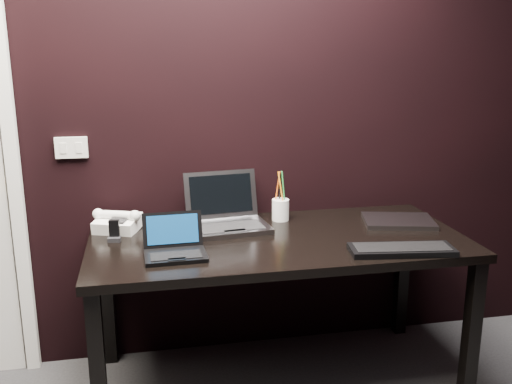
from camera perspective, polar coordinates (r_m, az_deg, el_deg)
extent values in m
plane|color=black|center=(2.83, -5.57, 8.50)|extent=(4.00, 0.00, 4.00)
cube|color=white|center=(2.89, -23.09, 2.02)|extent=(0.06, 0.05, 2.11)
cube|color=silver|center=(2.85, -17.98, 4.25)|extent=(0.15, 0.02, 0.10)
cube|color=silver|center=(2.84, -18.70, 4.17)|extent=(0.03, 0.01, 0.05)
cube|color=silver|center=(2.84, -17.30, 4.25)|extent=(0.03, 0.01, 0.05)
cube|color=black|center=(2.62, 2.22, -4.95)|extent=(1.70, 0.80, 0.04)
cube|color=black|center=(2.41, -15.51, -17.12)|extent=(0.06, 0.06, 0.70)
cube|color=black|center=(2.77, 20.74, -13.18)|extent=(0.06, 0.06, 0.70)
cube|color=black|center=(3.03, -14.63, -10.25)|extent=(0.06, 0.06, 0.70)
cube|color=black|center=(3.32, 14.39, -7.97)|extent=(0.06, 0.06, 0.70)
cube|color=black|center=(2.38, -8.05, -6.34)|extent=(0.26, 0.18, 0.02)
cube|color=black|center=(2.36, -8.01, -6.29)|extent=(0.21, 0.10, 0.00)
cube|color=black|center=(2.32, -7.90, -6.68)|extent=(0.07, 0.03, 0.00)
cube|color=black|center=(2.46, -8.35, -3.70)|extent=(0.25, 0.06, 0.15)
cube|color=navy|center=(2.46, -8.34, -3.70)|extent=(0.22, 0.05, 0.12)
cube|color=gray|center=(2.71, -2.66, -3.58)|extent=(0.39, 0.30, 0.03)
cube|color=black|center=(2.68, -2.48, -3.49)|extent=(0.31, 0.18, 0.00)
cube|color=#A4A3A9|center=(2.61, -2.09, -3.92)|extent=(0.11, 0.05, 0.00)
cube|color=#929297|center=(2.82, -3.53, -0.22)|extent=(0.37, 0.11, 0.23)
cube|color=black|center=(2.82, -3.50, -0.21)|extent=(0.31, 0.09, 0.18)
cube|color=black|center=(2.49, 14.36, -5.62)|extent=(0.46, 0.21, 0.02)
cube|color=black|center=(2.49, 14.38, -5.32)|extent=(0.41, 0.17, 0.00)
cube|color=#9E9EA3|center=(2.89, 14.06, -2.84)|extent=(0.38, 0.32, 0.02)
cube|color=white|center=(2.77, -13.65, -3.13)|extent=(0.24, 0.23, 0.08)
cylinder|color=white|center=(2.75, -13.79, -2.24)|extent=(0.18, 0.10, 0.04)
sphere|color=white|center=(2.79, -15.51, -2.14)|extent=(0.07, 0.07, 0.05)
sphere|color=silver|center=(2.71, -12.03, -2.35)|extent=(0.07, 0.07, 0.05)
cube|color=black|center=(2.71, -13.66, -2.77)|extent=(0.09, 0.08, 0.01)
cube|color=black|center=(2.63, -13.98, -3.74)|extent=(0.05, 0.03, 0.09)
cube|color=black|center=(2.63, -13.99, -4.62)|extent=(0.06, 0.05, 0.02)
cylinder|color=white|center=(2.85, 2.46, -1.79)|extent=(0.11, 0.11, 0.11)
cylinder|color=#E15B15|center=(2.82, 2.18, 0.50)|extent=(0.03, 0.03, 0.16)
cylinder|color=#238035|center=(2.82, 2.74, 0.50)|extent=(0.02, 0.02, 0.16)
cylinder|color=black|center=(2.83, 2.43, 0.56)|extent=(0.02, 0.02, 0.16)
cylinder|color=orange|center=(2.81, 2.49, 0.44)|extent=(0.03, 0.03, 0.16)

